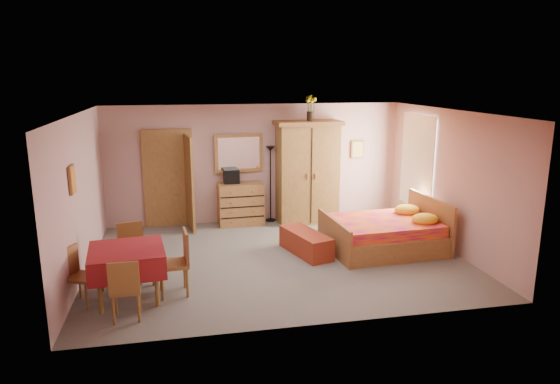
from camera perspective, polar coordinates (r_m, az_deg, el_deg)
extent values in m
plane|color=slate|center=(9.02, -0.25, -7.59)|extent=(6.50, 6.50, 0.00)
plane|color=brown|center=(8.46, -0.26, 9.12)|extent=(6.50, 6.50, 0.00)
cube|color=tan|center=(11.06, -2.78, 3.28)|extent=(6.50, 0.10, 2.60)
cube|color=tan|center=(6.30, 4.19, -4.40)|extent=(6.50, 0.10, 2.60)
cube|color=tan|center=(8.64, -21.90, -0.48)|extent=(0.10, 5.00, 2.60)
cube|color=tan|center=(9.80, 18.74, 1.30)|extent=(0.10, 5.00, 2.60)
cube|color=#9E6B35|center=(10.97, -12.60, 1.42)|extent=(1.06, 0.12, 2.15)
cube|color=white|center=(10.79, 15.45, 3.37)|extent=(0.08, 1.40, 1.95)
cube|color=orange|center=(7.98, -22.68, 1.32)|extent=(0.04, 0.32, 0.42)
cube|color=#D8BF59|center=(11.58, 8.84, 4.83)|extent=(0.30, 0.04, 0.40)
cube|color=#9B6834|center=(10.93, -4.50, -1.37)|extent=(0.99, 0.52, 0.92)
cube|color=white|center=(10.92, -4.74, 4.45)|extent=(1.06, 0.14, 0.84)
cube|color=black|center=(10.83, -5.57, 1.79)|extent=(0.33, 0.25, 0.30)
cube|color=black|center=(11.08, -1.10, 0.92)|extent=(0.27, 0.27, 1.69)
cube|color=olive|center=(10.99, 3.14, 2.28)|extent=(1.45, 0.78, 2.25)
cube|color=yellow|center=(10.87, 3.50, 9.58)|extent=(0.22, 0.22, 0.54)
cube|color=#BC1253|center=(9.51, 11.70, -3.74)|extent=(2.14, 1.73, 0.95)
cube|color=maroon|center=(9.20, 2.97, -5.82)|extent=(0.79, 1.31, 0.41)
cube|color=maroon|center=(7.68, -16.98, -8.91)|extent=(1.15, 1.15, 0.77)
cube|color=olive|center=(7.08, -17.21, -10.45)|extent=(0.40, 0.40, 0.87)
cube|color=#A37337|center=(8.34, -16.51, -6.62)|extent=(0.48, 0.48, 0.90)
cube|color=#9E6235|center=(7.70, -21.73, -8.93)|extent=(0.51, 0.51, 0.85)
cube|color=olive|center=(7.63, -12.13, -7.96)|extent=(0.48, 0.48, 0.97)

